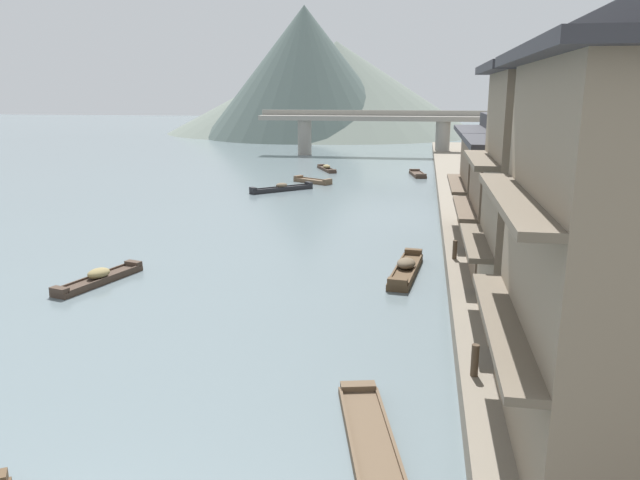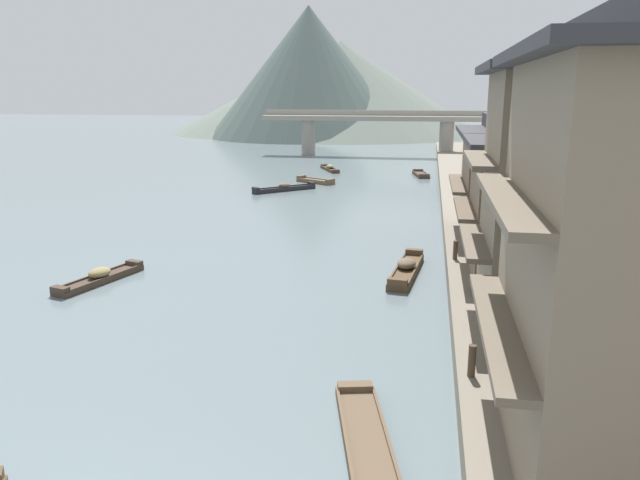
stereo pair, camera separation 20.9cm
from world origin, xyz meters
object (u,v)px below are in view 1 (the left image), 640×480
boat_moored_far (282,188)px  house_waterfront_narrow (512,177)px  house_waterfront_tall (537,201)px  stone_bridge (373,125)px  house_waterfront_second (591,191)px  boat_moored_nearest (313,181)px  boat_moored_third (372,447)px  boat_moored_second (99,278)px  boat_midriver_drifting (406,269)px  mooring_post_dock_near (475,360)px  boat_midriver_upstream (327,169)px  boat_upstream_distant (418,174)px  mooring_post_dock_mid (455,250)px

boat_moored_far → house_waterfront_narrow: house_waterfront_narrow is taller
house_waterfront_tall → stone_bridge: size_ratio=0.21×
house_waterfront_second → house_waterfront_narrow: bearing=92.5°
boat_moored_nearest → house_waterfront_second: house_waterfront_second is taller
boat_moored_nearest → boat_moored_third: size_ratio=0.67×
boat_moored_second → house_waterfront_narrow: size_ratio=0.62×
boat_midriver_drifting → boat_moored_nearest: bearing=109.0°
boat_moored_nearest → boat_moored_third: 42.04m
boat_moored_far → house_waterfront_tall: 28.72m
mooring_post_dock_near → stone_bridge: bearing=97.4°
boat_moored_far → house_waterfront_tall: house_waterfront_tall is taller
boat_moored_second → house_waterfront_second: 19.60m
boat_midriver_drifting → stone_bridge: stone_bridge is taller
boat_midriver_upstream → boat_upstream_distant: (9.56, -2.64, -0.05)m
boat_upstream_distant → house_waterfront_second: (5.55, -40.64, 4.95)m
boat_moored_nearest → mooring_post_dock_near: bearing=-73.4°
house_waterfront_second → house_waterfront_narrow: size_ratio=1.17×
house_waterfront_narrow → mooring_post_dock_mid: bearing=-118.8°
house_waterfront_second → mooring_post_dock_mid: size_ratio=10.44×
boat_moored_far → house_waterfront_tall: bearing=-55.5°
boat_midriver_upstream → house_waterfront_tall: house_waterfront_tall is taller
mooring_post_dock_mid → boat_midriver_upstream: bearing=107.9°
house_waterfront_tall → boat_moored_nearest: bearing=116.9°
house_waterfront_tall → boat_midriver_upstream: bearing=111.3°
boat_moored_second → house_waterfront_tall: bearing=6.6°
boat_moored_nearest → boat_midriver_drifting: bearing=-71.0°
boat_moored_third → mooring_post_dock_mid: bearing=80.3°
boat_moored_second → house_waterfront_tall: 18.61m
boat_upstream_distant → house_waterfront_tall: size_ratio=0.69×
boat_midriver_upstream → mooring_post_dock_near: bearing=-76.2°
boat_midriver_upstream → house_waterfront_tall: (14.63, -37.57, 3.60)m
boat_midriver_drifting → house_waterfront_narrow: (5.06, 5.53, 3.53)m
house_waterfront_second → boat_moored_second: bearing=169.0°
boat_moored_far → house_waterfront_narrow: 23.34m
mooring_post_dock_near → boat_moored_second: bearing=152.7°
house_waterfront_second → boat_moored_third: bearing=-130.7°
house_waterfront_tall → mooring_post_dock_mid: house_waterfront_tall is taller
house_waterfront_narrow → boat_moored_nearest: bearing=123.7°
boat_moored_second → house_waterfront_narrow: 20.54m
boat_moored_far → house_waterfront_second: 33.95m
boat_moored_far → house_waterfront_second: bearing=-60.3°
boat_moored_nearest → boat_moored_far: boat_moored_far is taller
stone_bridge → house_waterfront_tall: bearing=-78.2°
mooring_post_dock_mid → boat_moored_nearest: bearing=113.0°
house_waterfront_tall → stone_bridge: 54.63m
mooring_post_dock_near → boat_midriver_upstream: bearing=103.8°
boat_moored_nearest → boat_moored_third: boat_moored_nearest is taller
house_waterfront_tall → stone_bridge: (-11.20, 53.47, 0.10)m
boat_midriver_drifting → house_waterfront_tall: house_waterfront_tall is taller
boat_moored_third → boat_midriver_upstream: (-9.20, 50.15, 0.08)m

